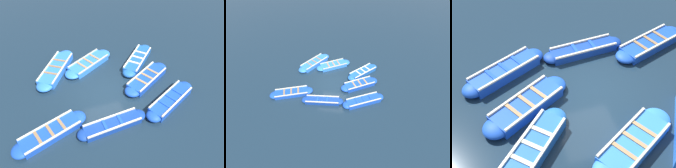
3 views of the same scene
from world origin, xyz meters
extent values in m
plane|color=#162838|center=(0.00, 0.00, 0.00)|extent=(120.00, 120.00, 0.00)
cube|color=blue|center=(-2.70, -2.44, 0.19)|extent=(3.09, 2.46, 0.38)
ellipsoid|color=blue|center=(-3.97, -1.64, 0.19)|extent=(1.33, 1.32, 0.38)
ellipsoid|color=blue|center=(-1.42, -3.23, 0.19)|extent=(1.33, 1.32, 0.38)
cube|color=beige|center=(-2.95, -2.84, 0.42)|extent=(2.54, 1.62, 0.07)
cube|color=beige|center=(-2.45, -2.03, 0.42)|extent=(2.54, 1.62, 0.07)
cube|color=olive|center=(-3.24, -2.10, 0.40)|extent=(0.60, 0.84, 0.04)
cube|color=olive|center=(-2.70, -2.44, 0.40)|extent=(0.60, 0.84, 0.04)
cube|color=olive|center=(-2.16, -2.77, 0.40)|extent=(0.60, 0.84, 0.04)
cube|color=#1947B7|center=(1.76, 2.97, 0.20)|extent=(2.08, 2.91, 0.40)
ellipsoid|color=#1947B7|center=(1.10, 4.22, 0.20)|extent=(1.08, 1.09, 0.40)
ellipsoid|color=#1947B7|center=(2.42, 1.71, 0.20)|extent=(1.08, 1.09, 0.40)
cube|color=beige|center=(1.41, 2.79, 0.43)|extent=(1.36, 2.50, 0.07)
cube|color=beige|center=(2.10, 3.15, 0.43)|extent=(1.36, 2.50, 0.07)
cube|color=#1947B7|center=(1.48, 3.50, 0.42)|extent=(0.74, 0.48, 0.04)
cube|color=#1947B7|center=(1.76, 2.97, 0.42)|extent=(0.74, 0.48, 0.04)
cube|color=#1947B7|center=(2.04, 2.43, 0.42)|extent=(0.74, 0.48, 0.04)
cube|color=blue|center=(-2.66, -0.40, 0.17)|extent=(2.24, 2.77, 0.34)
ellipsoid|color=blue|center=(-3.34, 0.72, 0.17)|extent=(1.33, 1.34, 0.34)
ellipsoid|color=blue|center=(-1.99, -1.51, 0.17)|extent=(1.33, 1.34, 0.34)
cube|color=#B2AD9E|center=(-3.08, -0.64, 0.37)|extent=(1.39, 2.23, 0.07)
cube|color=#B2AD9E|center=(-2.25, -0.15, 0.37)|extent=(1.39, 2.23, 0.07)
cube|color=#9E7A51|center=(-2.95, 0.08, 0.36)|extent=(0.86, 0.59, 0.04)
cube|color=#9E7A51|center=(-2.66, -0.40, 0.36)|extent=(0.86, 0.59, 0.04)
cube|color=#9E7A51|center=(-2.38, -0.87, 0.36)|extent=(0.86, 0.59, 0.04)
cube|color=#1947B7|center=(1.83, -3.28, 0.17)|extent=(1.86, 2.96, 0.34)
ellipsoid|color=#1947B7|center=(1.34, -1.96, 0.17)|extent=(1.12, 1.14, 0.34)
ellipsoid|color=#1947B7|center=(2.32, -4.59, 0.17)|extent=(1.12, 1.14, 0.34)
cube|color=beige|center=(1.42, -3.43, 0.37)|extent=(1.03, 2.61, 0.07)
cube|color=beige|center=(2.23, -3.13, 0.37)|extent=(1.03, 2.61, 0.07)
cube|color=olive|center=(1.62, -2.72, 0.36)|extent=(0.83, 0.42, 0.04)
cube|color=olive|center=(1.83, -3.28, 0.36)|extent=(0.83, 0.42, 0.04)
cube|color=olive|center=(2.04, -3.84, 0.36)|extent=(0.83, 0.42, 0.04)
cube|color=navy|center=(2.26, -0.41, 0.16)|extent=(1.04, 2.85, 0.32)
ellipsoid|color=navy|center=(2.12, 0.98, 0.16)|extent=(0.77, 0.79, 0.32)
ellipsoid|color=navy|center=(2.40, -1.80, 0.16)|extent=(0.77, 0.79, 0.32)
cube|color=beige|center=(1.92, -0.44, 0.35)|extent=(0.36, 2.73, 0.07)
cube|color=beige|center=(2.60, -0.38, 0.35)|extent=(0.36, 2.73, 0.07)
cube|color=#1947B7|center=(2.22, -0.02, 0.34)|extent=(0.68, 0.21, 0.04)
cube|color=#1947B7|center=(2.30, -0.80, 0.34)|extent=(0.68, 0.21, 0.04)
cube|color=#1947B7|center=(-0.19, 2.49, 0.19)|extent=(2.22, 2.79, 0.38)
ellipsoid|color=#1947B7|center=(-0.89, 3.64, 0.19)|extent=(1.24, 1.25, 0.38)
ellipsoid|color=#1947B7|center=(0.50, 1.34, 0.19)|extent=(1.24, 1.25, 0.38)
cube|color=beige|center=(-0.57, 2.26, 0.42)|extent=(1.43, 2.29, 0.07)
cube|color=beige|center=(0.19, 2.72, 0.42)|extent=(1.43, 2.29, 0.07)
cube|color=#9E7A51|center=(-0.49, 2.98, 0.40)|extent=(0.80, 0.56, 0.04)
cube|color=#9E7A51|center=(-0.19, 2.49, 0.40)|extent=(0.80, 0.56, 0.04)
cube|color=#9E7A51|center=(0.10, 2.00, 0.40)|extent=(0.80, 0.56, 0.04)
cube|color=#1E59AD|center=(-2.01, 2.68, 0.19)|extent=(2.62, 2.54, 0.39)
ellipsoid|color=#1E59AD|center=(-3.02, 3.62, 0.19)|extent=(1.18, 1.18, 0.39)
ellipsoid|color=#1E59AD|center=(-1.00, 1.73, 0.19)|extent=(1.18, 1.18, 0.39)
cube|color=silver|center=(-2.29, 2.38, 0.42)|extent=(2.03, 1.91, 0.07)
cube|color=silver|center=(-1.73, 2.97, 0.42)|extent=(2.03, 1.91, 0.07)
cube|color=beige|center=(-2.44, 3.08, 0.41)|extent=(0.64, 0.67, 0.04)
cube|color=beige|center=(-2.01, 2.68, 0.41)|extent=(0.64, 0.67, 0.04)
cube|color=beige|center=(-1.58, 2.27, 0.41)|extent=(0.64, 0.67, 0.04)
camera|label=1|loc=(8.13, -2.35, 8.79)|focal=35.00mm
camera|label=2|loc=(11.55, 2.47, 11.19)|focal=28.00mm
camera|label=3|loc=(-7.49, 3.28, 8.26)|focal=50.00mm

